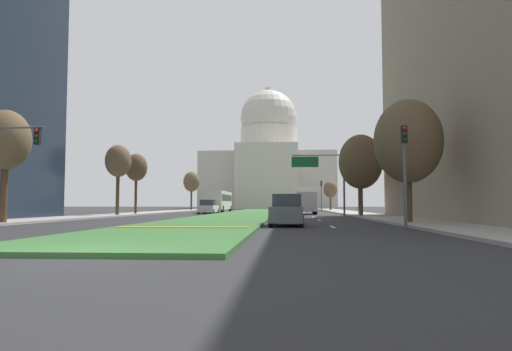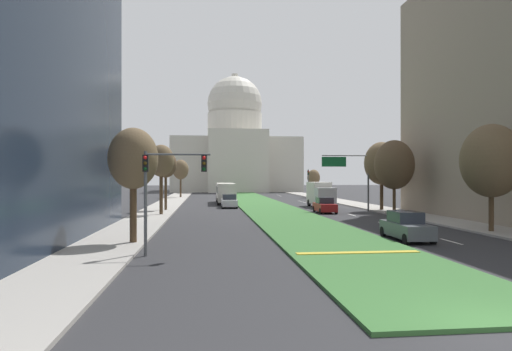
# 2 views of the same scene
# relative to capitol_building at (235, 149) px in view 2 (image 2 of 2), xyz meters

# --- Properties ---
(ground_plane) EXTENTS (260.00, 260.00, 0.00)m
(ground_plane) POSITION_rel_capitol_building_xyz_m (0.00, -53.96, -11.36)
(ground_plane) COLOR #2B2B2D
(grass_median) EXTENTS (6.93, 98.45, 0.14)m
(grass_median) POSITION_rel_capitol_building_xyz_m (0.00, -59.43, -11.29)
(grass_median) COLOR #386B33
(grass_median) RESTS_ON ground_plane
(median_curb_nose) EXTENTS (6.24, 0.50, 0.04)m
(median_curb_nose) POSITION_rel_capitol_building_xyz_m (0.00, -97.89, -11.20)
(median_curb_nose) COLOR gold
(median_curb_nose) RESTS_ON grass_median
(lane_dashes_right) EXTENTS (0.16, 67.24, 0.01)m
(lane_dashes_right) POSITION_rel_capitol_building_xyz_m (7.24, -60.44, -11.35)
(lane_dashes_right) COLOR silver
(lane_dashes_right) RESTS_ON ground_plane
(sidewalk_left) EXTENTS (4.00, 98.45, 0.15)m
(sidewalk_left) POSITION_rel_capitol_building_xyz_m (-13.01, -64.89, -11.28)
(sidewalk_left) COLOR #9E9991
(sidewalk_left) RESTS_ON ground_plane
(sidewalk_right) EXTENTS (4.00, 98.45, 0.15)m
(sidewalk_right) POSITION_rel_capitol_building_xyz_m (13.01, -64.89, -11.28)
(sidewalk_right) COLOR #9E9991
(sidewalk_right) RESTS_ON ground_plane
(capitol_building) EXTENTS (33.21, 27.51, 31.97)m
(capitol_building) POSITION_rel_capitol_building_xyz_m (0.00, 0.00, 0.00)
(capitol_building) COLOR beige
(capitol_building) RESTS_ON ground_plane
(traffic_light_near_left) EXTENTS (3.34, 0.35, 5.20)m
(traffic_light_near_left) POSITION_rel_capitol_building_xyz_m (-9.66, -96.83, -7.56)
(traffic_light_near_left) COLOR #515456
(traffic_light_near_left) RESTS_ON ground_plane
(traffic_light_far_right) EXTENTS (0.28, 0.35, 5.20)m
(traffic_light_far_right) POSITION_rel_capitol_building_xyz_m (10.51, -42.07, -8.04)
(traffic_light_far_right) COLOR #515456
(traffic_light_far_right) RESTS_ON ground_plane
(overhead_guide_sign) EXTENTS (5.52, 0.20, 6.50)m
(overhead_guide_sign) POSITION_rel_capitol_building_xyz_m (8.66, -71.00, -6.71)
(overhead_guide_sign) COLOR #515456
(overhead_guide_sign) RESTS_ON ground_plane
(street_tree_left_near) EXTENTS (2.84, 2.84, 6.77)m
(street_tree_left_near) POSITION_rel_capitol_building_xyz_m (-11.72, -93.03, -6.43)
(street_tree_left_near) COLOR #4C3823
(street_tree_left_near) RESTS_ON ground_plane
(street_tree_right_near) EXTENTS (4.10, 4.10, 7.61)m
(street_tree_right_near) POSITION_rel_capitol_building_xyz_m (12.19, -90.49, -6.32)
(street_tree_right_near) COLOR #4C3823
(street_tree_right_near) RESTS_ON ground_plane
(street_tree_left_mid) EXTENTS (2.58, 2.58, 7.15)m
(street_tree_left_mid) POSITION_rel_capitol_building_xyz_m (-12.08, -74.12, -5.91)
(street_tree_left_mid) COLOR #4C3823
(street_tree_left_mid) RESTS_ON ground_plane
(street_tree_right_mid) EXTENTS (4.06, 4.06, 7.69)m
(street_tree_right_mid) POSITION_rel_capitol_building_xyz_m (11.68, -75.72, -6.22)
(street_tree_right_mid) COLOR #4C3823
(street_tree_right_mid) RESTS_ON ground_plane
(street_tree_left_far) EXTENTS (2.46, 2.46, 6.88)m
(street_tree_left_far) POSITION_rel_capitol_building_xyz_m (-12.17, -68.38, -6.08)
(street_tree_left_far) COLOR #4C3823
(street_tree_left_far) RESTS_ON ground_plane
(street_tree_right_far) EXTENTS (3.92, 3.92, 7.89)m
(street_tree_right_far) POSITION_rel_capitol_building_xyz_m (12.35, -70.80, -5.94)
(street_tree_right_far) COLOR #4C3823
(street_tree_right_far) RESTS_ON ground_plane
(street_tree_left_distant) EXTENTS (2.90, 2.90, 7.02)m
(street_tree_left_distant) POSITION_rel_capitol_building_xyz_m (-12.33, -37.72, -6.20)
(street_tree_left_distant) COLOR #4C3823
(street_tree_left_distant) RESTS_ON ground_plane
(street_tree_right_distant) EXTENTS (2.38, 2.38, 5.24)m
(street_tree_right_distant) POSITION_rel_capitol_building_xyz_m (12.32, -38.68, -7.64)
(street_tree_right_distant) COLOR #4C3823
(street_tree_right_distant) RESTS_ON ground_plane
(sedan_lead_stopped) EXTENTS (1.99, 4.55, 1.77)m
(sedan_lead_stopped) POSITION_rel_capitol_building_xyz_m (4.82, -92.97, -10.53)
(sedan_lead_stopped) COLOR #4C5156
(sedan_lead_stopped) RESTS_ON ground_plane
(sedan_midblock) EXTENTS (1.96, 4.15, 1.67)m
(sedan_midblock) POSITION_rel_capitol_building_xyz_m (5.19, -72.62, -10.57)
(sedan_midblock) COLOR maroon
(sedan_midblock) RESTS_ON ground_plane
(sedan_distant) EXTENTS (1.94, 4.49, 1.71)m
(sedan_distant) POSITION_rel_capitol_building_xyz_m (-4.73, -63.70, -10.55)
(sedan_distant) COLOR silver
(sedan_distant) RESTS_ON ground_plane
(box_truck_delivery) EXTENTS (2.40, 6.40, 3.20)m
(box_truck_delivery) POSITION_rel_capitol_building_xyz_m (7.02, -63.87, -9.68)
(box_truck_delivery) COLOR #BCBCC1
(box_truck_delivery) RESTS_ON ground_plane
(city_bus) EXTENTS (2.62, 11.00, 2.95)m
(city_bus) POSITION_rel_capitol_building_xyz_m (-4.82, -55.11, -9.59)
(city_bus) COLOR beige
(city_bus) RESTS_ON ground_plane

